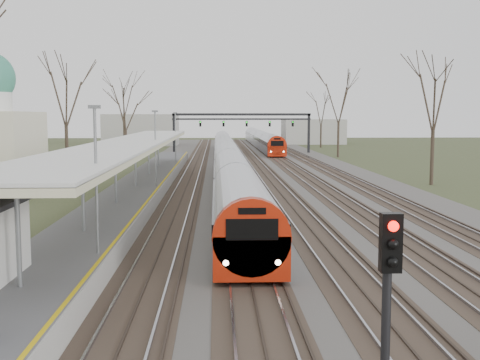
% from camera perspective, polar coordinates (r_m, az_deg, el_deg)
% --- Properties ---
extents(track_bed, '(24.00, 160.00, 0.22)m').
position_cam_1_polar(track_bed, '(61.70, 1.36, 0.87)').
color(track_bed, '#474442').
rests_on(track_bed, ground).
extents(platform, '(3.50, 69.00, 1.00)m').
position_cam_1_polar(platform, '(44.45, -9.25, -0.69)').
color(platform, '#9E9B93').
rests_on(platform, ground).
extents(canopy, '(4.10, 50.00, 3.11)m').
position_cam_1_polar(canopy, '(39.71, -10.12, 3.46)').
color(canopy, slate).
rests_on(canopy, platform).
extents(signal_gantry, '(21.00, 0.59, 6.08)m').
position_cam_1_polar(signal_gantry, '(91.39, 0.18, 5.62)').
color(signal_gantry, black).
rests_on(signal_gantry, ground).
extents(tree_west_far, '(5.50, 5.50, 11.33)m').
position_cam_1_polar(tree_west_far, '(55.98, -16.26, 8.24)').
color(tree_west_far, '#2D231C').
rests_on(tree_west_far, ground).
extents(tree_east_far, '(5.00, 5.00, 10.30)m').
position_cam_1_polar(tree_east_far, '(51.47, 17.93, 7.58)').
color(tree_east_far, '#2D231C').
rests_on(tree_east_far, ground).
extents(train_near, '(2.62, 90.21, 3.05)m').
position_cam_1_polar(train_near, '(64.15, -1.26, 2.34)').
color(train_near, '#ACAEB6').
rests_on(train_near, ground).
extents(train_far, '(2.62, 60.21, 3.05)m').
position_cam_1_polar(train_far, '(109.91, 1.97, 3.91)').
color(train_far, '#ACAEB6').
rests_on(train_far, ground).
extents(signal_post, '(0.35, 0.45, 4.10)m').
position_cam_1_polar(signal_post, '(10.66, 13.85, -10.30)').
color(signal_post, black).
rests_on(signal_post, ground).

